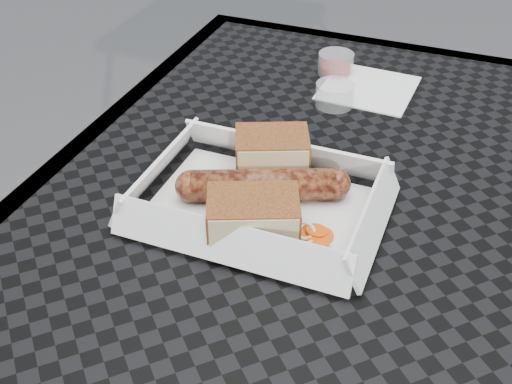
# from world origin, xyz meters

# --- Properties ---
(patio_table) EXTENTS (0.80, 0.80, 0.74)m
(patio_table) POSITION_xyz_m (0.00, 0.00, 0.67)
(patio_table) COLOR black
(patio_table) RESTS_ON ground
(food_tray) EXTENTS (0.22, 0.15, 0.00)m
(food_tray) POSITION_xyz_m (-0.14, -0.07, 0.75)
(food_tray) COLOR white
(food_tray) RESTS_ON patio_table
(bratwurst) EXTENTS (0.17, 0.09, 0.03)m
(bratwurst) POSITION_xyz_m (-0.14, -0.06, 0.77)
(bratwurst) COLOR brown
(bratwurst) RESTS_ON food_tray
(bread_near) EXTENTS (0.09, 0.08, 0.05)m
(bread_near) POSITION_xyz_m (-0.15, -0.01, 0.77)
(bread_near) COLOR brown
(bread_near) RESTS_ON food_tray
(bread_far) EXTENTS (0.10, 0.09, 0.04)m
(bread_far) POSITION_xyz_m (-0.13, -0.12, 0.77)
(bread_far) COLOR brown
(bread_far) RESTS_ON food_tray
(veg_garnish) EXTENTS (0.03, 0.03, 0.00)m
(veg_garnish) POSITION_xyz_m (-0.08, -0.11, 0.75)
(veg_garnish) COLOR #EE4E0A
(veg_garnish) RESTS_ON food_tray
(napkin) EXTENTS (0.13, 0.13, 0.00)m
(napkin) POSITION_xyz_m (-0.10, 0.23, 0.75)
(napkin) COLOR white
(napkin) RESTS_ON patio_table
(condiment_cup_sauce) EXTENTS (0.05, 0.05, 0.03)m
(condiment_cup_sauce) POSITION_xyz_m (-0.15, 0.26, 0.76)
(condiment_cup_sauce) COLOR maroon
(condiment_cup_sauce) RESTS_ON patio_table
(condiment_cup_empty) EXTENTS (0.05, 0.05, 0.03)m
(condiment_cup_empty) POSITION_xyz_m (-0.13, 0.17, 0.76)
(condiment_cup_empty) COLOR silver
(condiment_cup_empty) RESTS_ON patio_table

